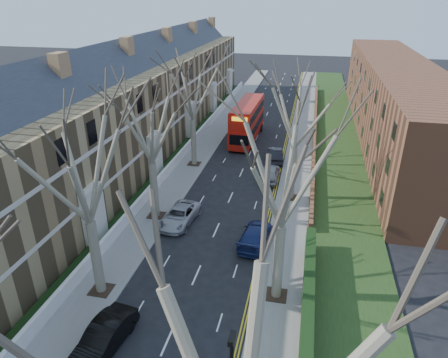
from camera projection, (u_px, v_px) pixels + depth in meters
The scene contains 17 objects.
pavement_left at pixel (214, 134), 55.78m from camera, with size 3.00×102.00×0.12m, color slate.
pavement_right at pixel (301, 140), 53.44m from camera, with size 3.00×102.00×0.12m, color slate.
terrace_left at pixel (136, 107), 47.87m from camera, with size 9.70×78.00×13.60m.
flats_right at pixel (394, 101), 52.65m from camera, with size 13.97×54.00×10.00m.
front_wall_left at pixel (186, 149), 48.79m from camera, with size 0.30×78.00×1.00m.
grass_verge_right at pixel (336, 142), 52.53m from camera, with size 6.00×102.00×0.06m.
tree_left_mid at pixel (80, 159), 22.51m from camera, with size 10.50×10.50×14.71m.
tree_left_far at pixel (148, 115), 31.48m from camera, with size 10.15×10.15×14.22m.
tree_left_dist at pixel (191, 81), 41.96m from camera, with size 10.50×10.50×14.71m.
tree_right_mid at pixel (285, 162), 22.06m from camera, with size 10.50×10.50×14.71m.
tree_right_far at pixel (298, 104), 34.57m from camera, with size 10.15×10.15×14.22m.
double_decker_bus at pixel (247, 122), 53.08m from camera, with size 3.19×11.83×4.89m.
car_left_mid at pixel (104, 337), 22.02m from camera, with size 1.67×4.79×1.58m, color black.
car_left_far at pixel (180, 216), 34.18m from camera, with size 2.33×5.05×1.40m, color #A0A0A5.
car_right_near at pixel (255, 235), 31.41m from camera, with size 2.04×5.03×1.46m, color navy.
car_right_mid at pixel (270, 173), 42.12m from camera, with size 1.86×4.62×1.57m, color #95979D.
car_right_far at pixel (275, 155), 46.77m from camera, with size 1.62×4.65×1.53m, color black.
Camera 1 is at (6.75, -12.62, 18.09)m, focal length 32.00 mm.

